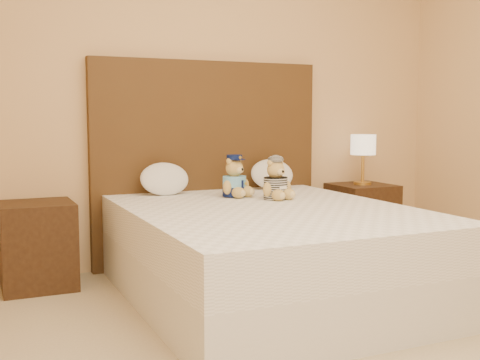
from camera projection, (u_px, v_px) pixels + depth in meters
The scene contains 9 objects.
bed at pixel (269, 253), 3.62m from camera, with size 1.60×2.00×0.55m.
headboard at pixel (208, 163), 4.49m from camera, with size 1.75×0.08×1.50m, color #462D15.
nightstand_left at pixel (38, 245), 3.84m from camera, with size 0.45×0.45×0.55m, color #3A2412.
nightstand_right at pixel (362, 218), 4.86m from camera, with size 0.45×0.45×0.55m, color #3A2412.
lamp at pixel (363, 147), 4.80m from camera, with size 0.20×0.20×0.40m.
teddy_police at pixel (234, 176), 4.07m from camera, with size 0.24×0.23×0.28m, color #B28F45, non-canonical shape.
teddy_prisoner at pixel (276, 179), 3.95m from camera, with size 0.24×0.23×0.27m, color #B28F45, non-canonical shape.
pillow_left at pixel (165, 177), 4.17m from camera, with size 0.35×0.22×0.24m, color white.
pillow_right at pixel (272, 173), 4.52m from camera, with size 0.35×0.22×0.24m, color white.
Camera 1 is at (-1.62, -1.97, 1.09)m, focal length 45.00 mm.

